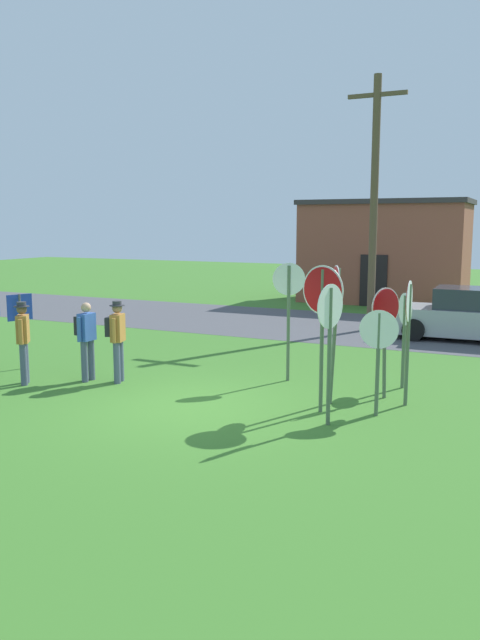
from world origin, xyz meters
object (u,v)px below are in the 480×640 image
info_panel_middle (20,318)px  stop_sign_rear_right (385,323)px  stop_sign_nearest (405,325)px  person_on_left (86,336)px  stop_sign_low_front (330,330)px  utility_pole (374,200)px  parked_car_on_street (468,316)px  stop_sign_leaning_left (322,311)px  stop_sign_leaning_right (378,345)px  person_in_dark_shirt (23,338)px  stop_sign_rear_left (335,313)px  stop_sign_far_back (289,302)px  stop_sign_tallest (408,321)px  person_in_blue (117,335)px

info_panel_middle → stop_sign_rear_right: bearing=8.1°
stop_sign_nearest → person_on_left: size_ratio=1.16×
stop_sign_low_front → utility_pole: bearing=100.0°
parked_car_on_street → stop_sign_nearest: (-0.60, -6.37, 0.63)m
stop_sign_low_front → stop_sign_leaning_left: bearing=118.1°
person_on_left → utility_pole: bearing=67.3°
stop_sign_leaning_right → info_panel_middle: 8.27m
person_in_dark_shirt → info_panel_middle: (-1.09, 1.04, 0.21)m
info_panel_middle → stop_sign_nearest: bearing=13.9°
stop_sign_rear_right → stop_sign_leaning_right: stop_sign_rear_right is taller
stop_sign_rear_right → stop_sign_nearest: 0.93m
stop_sign_rear_left → stop_sign_far_back: size_ratio=1.03×
parked_car_on_street → stop_sign_rear_right: bearing=-96.2°
stop_sign_far_back → info_panel_middle: (-5.96, -1.62, -0.50)m
stop_sign_tallest → person_in_blue: (-5.85, -0.88, -0.57)m
stop_sign_rear_left → stop_sign_far_back: stop_sign_rear_left is taller
person_in_blue → person_in_dark_shirt: bearing=-149.8°
stop_sign_leaning_right → parked_car_on_street: bearing=85.7°
parked_car_on_street → person_in_blue: bearing=-125.9°
utility_pole → person_in_blue: 9.99m
stop_sign_far_back → stop_sign_leaning_left: stop_sign_leaning_left is taller
person_in_dark_shirt → person_on_left: bearing=38.3°
stop_sign_tallest → person_on_left: bearing=-170.8°
stop_sign_rear_right → person_in_blue: bearing=-167.1°
stop_sign_tallest → info_panel_middle: stop_sign_tallest is taller
parked_car_on_street → person_in_dark_shirt: bearing=-129.5°
parked_car_on_street → stop_sign_rear_right: (-0.79, -7.26, 0.77)m
stop_sign_leaning_left → person_on_left: bearing=179.7°
stop_sign_nearest → person_on_left: stop_sign_nearest is taller
parked_car_on_street → info_panel_middle: 12.26m
parked_car_on_street → stop_sign_tallest: bearing=-92.2°
stop_sign_rear_right → person_on_left: bearing=-166.8°
stop_sign_leaning_right → person_in_blue: 5.52m
utility_pole → stop_sign_tallest: 8.88m
stop_sign_rear_right → stop_sign_leaning_right: bearing=-82.4°
person_in_dark_shirt → stop_sign_nearest: bearing=23.2°
utility_pole → stop_sign_leaning_right: 9.65m
parked_car_on_street → person_in_dark_shirt: person_in_dark_shirt is taller
stop_sign_low_front → info_panel_middle: stop_sign_low_front is taller
person_in_blue → person_on_left: size_ratio=1.03×
stop_sign_nearest → stop_sign_low_front: stop_sign_low_front is taller
person_in_dark_shirt → info_panel_middle: same height
stop_sign_rear_right → person_in_dark_shirt: bearing=-162.6°
stop_sign_nearest → person_in_blue: 5.95m
person_in_blue → info_panel_middle: 2.77m
parked_car_on_street → person_in_blue: person_in_blue is taller
stop_sign_rear_right → stop_sign_leaning_right: 1.22m
stop_sign_far_back → person_in_dark_shirt: stop_sign_far_back is taller
stop_sign_rear_left → person_in_blue: (-4.61, -0.39, -0.70)m
stop_sign_rear_left → person_on_left: 5.36m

